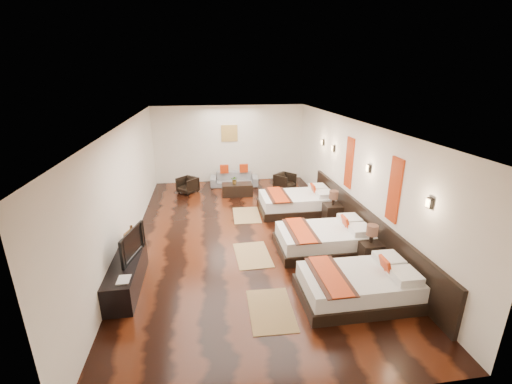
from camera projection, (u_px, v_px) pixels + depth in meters
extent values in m
cube|color=black|center=(246.00, 235.00, 8.68)|extent=(5.50, 9.50, 0.01)
cube|color=white|center=(245.00, 123.00, 7.76)|extent=(5.50, 9.50, 0.01)
cube|color=silver|center=(230.00, 144.00, 12.66)|extent=(5.50, 0.01, 2.80)
cube|color=silver|center=(126.00, 188.00, 7.83)|extent=(0.01, 9.50, 2.80)
cube|color=silver|center=(354.00, 177.00, 8.61)|extent=(0.01, 9.50, 2.80)
cube|color=black|center=(362.00, 225.00, 8.17)|extent=(0.08, 6.60, 0.90)
cube|color=black|center=(357.00, 293.00, 6.20)|extent=(2.07, 1.28, 0.22)
cube|color=white|center=(358.00, 281.00, 6.12)|extent=(1.97, 1.18, 0.30)
cube|color=#BA320D|center=(386.00, 266.00, 6.10)|extent=(0.15, 0.32, 0.32)
cube|color=#38190F|center=(330.00, 276.00, 5.99)|extent=(0.54, 1.30, 0.02)
cube|color=#BA320D|center=(330.00, 275.00, 5.99)|extent=(0.37, 1.30, 0.02)
cube|color=black|center=(323.00, 245.00, 7.91)|extent=(2.12, 1.31, 0.22)
cube|color=white|center=(324.00, 235.00, 7.83)|extent=(2.02, 1.21, 0.30)
cube|color=#BA320D|center=(346.00, 223.00, 7.81)|extent=(0.16, 0.32, 0.33)
cube|color=#38190F|center=(300.00, 230.00, 7.69)|extent=(0.55, 1.33, 0.02)
cube|color=#BA320D|center=(301.00, 230.00, 7.69)|extent=(0.38, 1.33, 0.02)
cube|color=black|center=(296.00, 208.00, 10.13)|extent=(2.15, 1.33, 0.23)
cube|color=white|center=(297.00, 199.00, 10.05)|extent=(2.05, 1.23, 0.31)
cube|color=#BA320D|center=(314.00, 189.00, 10.03)|extent=(0.16, 0.33, 0.33)
cube|color=#38190F|center=(278.00, 195.00, 9.91)|extent=(0.56, 1.35, 0.02)
cube|color=#BA320D|center=(278.00, 194.00, 9.91)|extent=(0.39, 1.35, 0.02)
cube|color=black|center=(369.00, 253.00, 7.31)|extent=(0.45, 0.45, 0.50)
cylinder|color=black|center=(371.00, 238.00, 7.19)|extent=(0.08, 0.08, 0.20)
cylinder|color=#3F2619|center=(372.00, 230.00, 7.13)|extent=(0.24, 0.24, 0.22)
cube|color=black|center=(332.00, 213.00, 9.37)|extent=(0.45, 0.45, 0.50)
cylinder|color=black|center=(333.00, 201.00, 9.26)|extent=(0.08, 0.08, 0.20)
cylinder|color=#3F2619|center=(334.00, 195.00, 9.20)|extent=(0.24, 0.24, 0.22)
cube|color=#9A7C4E|center=(271.00, 310.00, 5.92)|extent=(0.79, 1.22, 0.01)
cube|color=#9A7C4E|center=(253.00, 255.00, 7.71)|extent=(0.79, 1.22, 0.01)
cube|color=#9A7C4E|center=(247.00, 215.00, 9.88)|extent=(0.80, 1.23, 0.01)
cube|color=black|center=(127.00, 275.00, 6.47)|extent=(0.50, 1.80, 0.55)
imported|color=black|center=(128.00, 244.00, 6.47)|extent=(0.36, 0.97, 0.56)
imported|color=black|center=(117.00, 280.00, 5.79)|extent=(0.22, 0.29, 0.03)
imported|color=brown|center=(132.00, 234.00, 7.09)|extent=(0.42, 0.42, 0.37)
imported|color=slate|center=(234.00, 179.00, 12.41)|extent=(1.74, 0.79, 0.49)
imported|color=black|center=(188.00, 185.00, 11.68)|extent=(0.82, 0.82, 0.54)
imported|color=black|center=(285.00, 181.00, 12.03)|extent=(0.86, 0.86, 0.56)
cube|color=black|center=(237.00, 190.00, 11.44)|extent=(1.01, 0.52, 0.40)
imported|color=#20591D|center=(235.00, 180.00, 11.33)|extent=(0.29, 0.26, 0.28)
cube|color=#D86014|center=(394.00, 190.00, 6.74)|extent=(0.04, 0.40, 1.30)
cube|color=#D86014|center=(349.00, 163.00, 8.79)|extent=(0.04, 0.40, 1.30)
cube|color=black|center=(430.00, 203.00, 5.66)|extent=(0.06, 0.12, 0.18)
cube|color=#FFD18C|center=(428.00, 203.00, 5.65)|extent=(0.02, 0.10, 0.14)
cube|color=black|center=(369.00, 168.00, 7.71)|extent=(0.06, 0.12, 0.18)
cube|color=#FFD18C|center=(367.00, 168.00, 7.71)|extent=(0.02, 0.10, 0.14)
cube|color=black|center=(333.00, 148.00, 9.77)|extent=(0.06, 0.12, 0.18)
cube|color=#FFD18C|center=(332.00, 148.00, 9.76)|extent=(0.02, 0.10, 0.14)
cube|color=black|center=(323.00, 142.00, 10.61)|extent=(0.06, 0.12, 0.18)
cube|color=#FFD18C|center=(322.00, 142.00, 10.60)|extent=(0.02, 0.10, 0.14)
cube|color=#AD873F|center=(229.00, 133.00, 12.51)|extent=(0.60, 0.04, 0.60)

